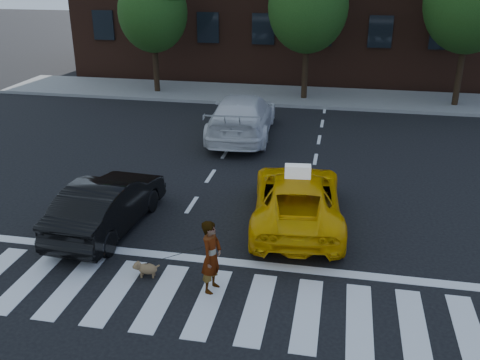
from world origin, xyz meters
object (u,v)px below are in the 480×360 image
(taxi, at_px, (297,198))
(woman, at_px, (211,257))
(tree_left, at_px, (153,3))
(white_suv, at_px, (242,116))
(black_sedan, at_px, (108,204))
(dog, at_px, (145,268))

(taxi, height_order, woman, woman)
(tree_left, height_order, white_suv, tree_left)
(woman, bearing_deg, taxi, -10.33)
(taxi, bearing_deg, black_sedan, 9.94)
(white_suv, xyz_separation_m, dog, (-0.18, -10.22, -0.62))
(white_suv, bearing_deg, tree_left, -51.02)
(tree_left, bearing_deg, taxi, -57.34)
(white_suv, bearing_deg, black_sedan, 73.75)
(black_sedan, relative_size, white_suv, 0.74)
(taxi, height_order, dog, taxi)
(black_sedan, bearing_deg, taxi, -160.75)
(tree_left, distance_m, dog, 17.70)
(tree_left, bearing_deg, white_suv, -47.64)
(black_sedan, bearing_deg, white_suv, -99.16)
(tree_left, height_order, black_sedan, tree_left)
(woman, distance_m, dog, 1.68)
(taxi, bearing_deg, white_suv, -73.66)
(woman, bearing_deg, black_sedan, 68.00)
(tree_left, bearing_deg, woman, -67.25)
(tree_left, xyz_separation_m, white_suv, (5.57, -6.10, -3.62))
(black_sedan, bearing_deg, dog, 134.51)
(taxi, height_order, black_sedan, black_sedan)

